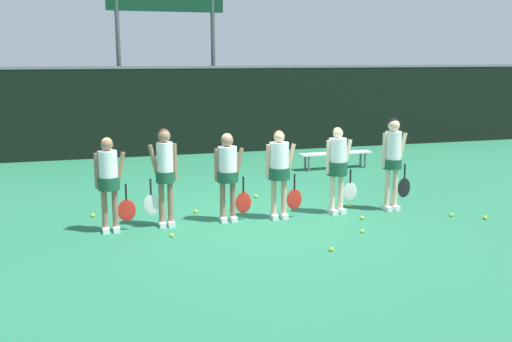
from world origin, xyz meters
TOP-DOWN VIEW (x-y plane):
  - ground_plane at (0.00, 0.00)m, footprint 140.00×140.00m
  - fence_windscreen at (0.00, 7.86)m, footprint 60.00×0.08m
  - scoreboard at (-0.28, 8.78)m, footprint 3.61×0.15m
  - bench_courtside at (3.54, 4.32)m, footprint 2.03×0.42m
  - player_0 at (-2.63, -0.00)m, footprint 0.67×0.37m
  - player_1 at (-1.66, 0.07)m, footprint 0.61×0.33m
  - player_2 at (-0.52, 0.07)m, footprint 0.68×0.40m
  - player_3 at (0.44, -0.02)m, footprint 0.69×0.41m
  - player_4 at (1.63, 0.02)m, footprint 0.67×0.39m
  - player_5 at (2.76, -0.06)m, footprint 0.65×0.37m
  - tennis_ball_0 at (-2.90, 1.07)m, footprint 0.07×0.07m
  - tennis_ball_1 at (4.09, -1.20)m, footprint 0.07×0.07m
  - tennis_ball_2 at (0.59, -2.09)m, footprint 0.07×0.07m
  - tennis_ball_3 at (-1.67, -0.63)m, footprint 0.06×0.06m
  - tennis_ball_4 at (3.62, -0.84)m, footprint 0.07×0.07m
  - tennis_ball_5 at (0.50, 1.67)m, footprint 0.07×0.07m
  - tennis_ball_6 at (2.05, 0.34)m, footprint 0.07×0.07m
  - tennis_ball_7 at (-0.99, 0.80)m, footprint 0.07×0.07m
  - tennis_ball_8 at (-0.30, 0.77)m, footprint 0.07×0.07m
  - tennis_ball_9 at (1.89, -0.56)m, footprint 0.07×0.07m
  - tennis_ball_10 at (1.51, -1.33)m, footprint 0.06×0.06m

SIDE VIEW (x-z plane):
  - ground_plane at x=0.00m, z-range 0.00..0.00m
  - tennis_ball_10 at x=1.51m, z-range 0.00..0.06m
  - tennis_ball_3 at x=-1.67m, z-range 0.00..0.06m
  - tennis_ball_8 at x=-0.30m, z-range 0.00..0.07m
  - tennis_ball_2 at x=0.59m, z-range 0.00..0.07m
  - tennis_ball_4 at x=3.62m, z-range 0.00..0.07m
  - tennis_ball_7 at x=-0.99m, z-range 0.00..0.07m
  - tennis_ball_6 at x=2.05m, z-range 0.00..0.07m
  - tennis_ball_0 at x=-2.90m, z-range 0.00..0.07m
  - tennis_ball_9 at x=1.89m, z-range 0.00..0.07m
  - tennis_ball_5 at x=0.50m, z-range 0.00..0.07m
  - tennis_ball_1 at x=4.09m, z-range 0.00..0.07m
  - bench_courtside at x=3.54m, z-range 0.16..0.61m
  - player_0 at x=-2.63m, z-range 0.14..1.78m
  - player_2 at x=-0.52m, z-range 0.15..1.78m
  - player_3 at x=0.44m, z-range 0.15..1.80m
  - player_4 at x=1.63m, z-range 0.15..1.82m
  - player_1 at x=-1.66m, z-range 0.16..1.91m
  - player_5 at x=2.76m, z-range 0.18..1.99m
  - fence_windscreen at x=0.00m, z-range 0.01..2.72m
  - scoreboard at x=-0.28m, z-range 1.59..7.25m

